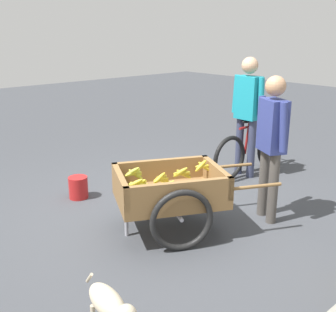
# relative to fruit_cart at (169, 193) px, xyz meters

# --- Properties ---
(ground_plane) EXTENTS (24.00, 24.00, 0.00)m
(ground_plane) POSITION_rel_fruit_cart_xyz_m (-0.32, -0.39, -0.44)
(ground_plane) COLOR #3D3F44
(fruit_cart) EXTENTS (1.81, 1.42, 0.73)m
(fruit_cart) POSITION_rel_fruit_cart_xyz_m (0.00, 0.00, 0.00)
(fruit_cart) COLOR olive
(fruit_cart) RESTS_ON ground
(vendor_person) EXTENTS (0.33, 0.52, 1.62)m
(vendor_person) POSITION_rel_fruit_cart_xyz_m (-1.04, 0.51, 0.53)
(vendor_person) COLOR #4C4742
(vendor_person) RESTS_ON ground
(bicycle) EXTENTS (1.66, 0.46, 0.85)m
(bicycle) POSITION_rel_fruit_cart_xyz_m (-2.17, -0.58, -0.09)
(bicycle) COLOR black
(bicycle) RESTS_ON ground
(cyclist_person) EXTENTS (0.23, 0.54, 1.72)m
(cyclist_person) POSITION_rel_fruit_cart_xyz_m (-2.02, -0.58, 0.60)
(cyclist_person) COLOR #333851
(cyclist_person) RESTS_ON ground
(dog) EXTENTS (0.23, 0.67, 0.40)m
(dog) POSITION_rel_fruit_cart_xyz_m (1.39, 0.94, -0.17)
(dog) COLOR beige
(dog) RESTS_ON ground
(plastic_bucket) EXTENTS (0.24, 0.24, 0.28)m
(plastic_bucket) POSITION_rel_fruit_cart_xyz_m (0.26, -1.46, -0.30)
(plastic_bucket) COLOR #B21E1E
(plastic_bucket) RESTS_ON ground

